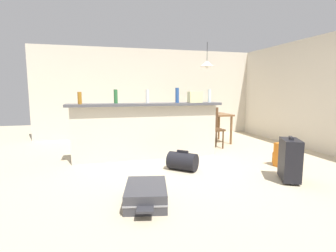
{
  "coord_description": "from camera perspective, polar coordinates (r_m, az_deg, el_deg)",
  "views": [
    {
      "loc": [
        -1.6,
        -4.45,
        1.34
      ],
      "look_at": [
        -0.21,
        0.7,
        0.6
      ],
      "focal_mm": 27.88,
      "sensor_mm": 36.0,
      "label": 1
    }
  ],
  "objects": [
    {
      "name": "dining_table",
      "position": [
        6.7,
        8.64,
        1.83
      ],
      "size": [
        1.1,
        0.8,
        0.74
      ],
      "color": "brown",
      "rests_on": "ground_plane"
    },
    {
      "name": "wall_back",
      "position": [
        7.67,
        -3.14,
        7.18
      ],
      "size": [
        6.6,
        0.1,
        2.5
      ],
      "primitive_type": "cube",
      "color": "beige",
      "rests_on": "ground_plane"
    },
    {
      "name": "bottle_white",
      "position": [
        5.06,
        -4.53,
        6.5
      ],
      "size": [
        0.07,
        0.07,
        0.26
      ],
      "primitive_type": "cylinder",
      "color": "silver",
      "rests_on": "bar_countertop"
    },
    {
      "name": "wall_right",
      "position": [
        6.65,
        29.41,
        6.08
      ],
      "size": [
        0.1,
        6.0,
        2.5
      ],
      "primitive_type": "cube",
      "color": "beige",
      "rests_on": "ground_plane"
    },
    {
      "name": "suitcase_upright_black",
      "position": [
        4.25,
        25.12,
        -6.64
      ],
      "size": [
        0.41,
        0.5,
        0.67
      ],
      "color": "black",
      "rests_on": "ground_plane"
    },
    {
      "name": "bottle_clear",
      "position": [
        5.34,
        9.04,
        6.54
      ],
      "size": [
        0.07,
        0.07,
        0.26
      ],
      "primitive_type": "cylinder",
      "color": "silver",
      "rests_on": "bar_countertop"
    },
    {
      "name": "backpack_orange",
      "position": [
        5.06,
        23.78,
        -5.82
      ],
      "size": [
        0.3,
        0.27,
        0.42
      ],
      "color": "orange",
      "rests_on": "ground_plane"
    },
    {
      "name": "bottle_green",
      "position": [
        4.99,
        -11.36,
        6.36
      ],
      "size": [
        0.07,
        0.07,
        0.26
      ],
      "primitive_type": "cylinder",
      "color": "#2D6B38",
      "rests_on": "bar_countertop"
    },
    {
      "name": "pendant_lamp",
      "position": [
        6.67,
        8.51,
        13.35
      ],
      "size": [
        0.34,
        0.34,
        0.63
      ],
      "color": "black"
    },
    {
      "name": "bottle_blue",
      "position": [
        5.12,
        2.02,
        6.73
      ],
      "size": [
        0.07,
        0.07,
        0.29
      ],
      "primitive_type": "cylinder",
      "color": "#284C89",
      "rests_on": "bar_countertop"
    },
    {
      "name": "dining_chair_near_partition",
      "position": [
        6.21,
        9.62,
        0.12
      ],
      "size": [
        0.42,
        0.42,
        0.93
      ],
      "color": "#4C331E",
      "rests_on": "ground_plane"
    },
    {
      "name": "suitcase_flat_charcoal",
      "position": [
        3.22,
        -4.81,
        -14.65
      ],
      "size": [
        0.62,
        0.88,
        0.22
      ],
      "color": "#38383D",
      "rests_on": "ground_plane"
    },
    {
      "name": "bottle_amber",
      "position": [
        4.86,
        -18.75,
        5.8
      ],
      "size": [
        0.07,
        0.07,
        0.21
      ],
      "primitive_type": "cylinder",
      "color": "#9E661E",
      "rests_on": "bar_countertop"
    },
    {
      "name": "duffel_bag_black",
      "position": [
        4.44,
        3.2,
        -7.7
      ],
      "size": [
        0.56,
        0.54,
        0.34
      ],
      "color": "black",
      "rests_on": "ground_plane"
    },
    {
      "name": "grocery_bag",
      "position": [
        5.23,
        5.91,
        6.32
      ],
      "size": [
        0.26,
        0.18,
        0.22
      ],
      "primitive_type": "cube",
      "color": "beige",
      "rests_on": "bar_countertop"
    },
    {
      "name": "ground_plane",
      "position": [
        4.92,
        4.48,
        -8.27
      ],
      "size": [
        13.0,
        13.0,
        0.05
      ],
      "primitive_type": "cube",
      "color": "#BCAD8E"
    },
    {
      "name": "partition_half_wall",
      "position": [
        5.08,
        -4.61,
        -1.43
      ],
      "size": [
        2.8,
        0.2,
        1.04
      ],
      "primitive_type": "cube",
      "color": "beige",
      "rests_on": "ground_plane"
    },
    {
      "name": "bar_countertop",
      "position": [
        5.03,
        -4.68,
        4.74
      ],
      "size": [
        2.96,
        0.4,
        0.05
      ],
      "primitive_type": "cube",
      "color": "#4C4C51",
      "rests_on": "partition_half_wall"
    }
  ]
}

